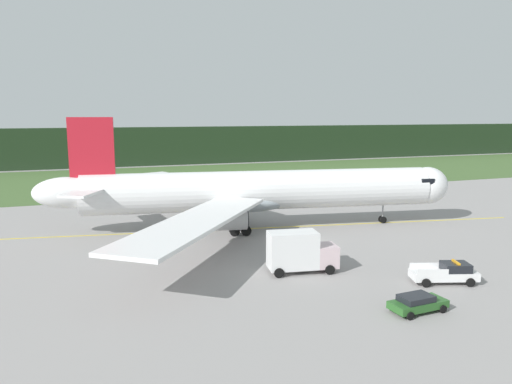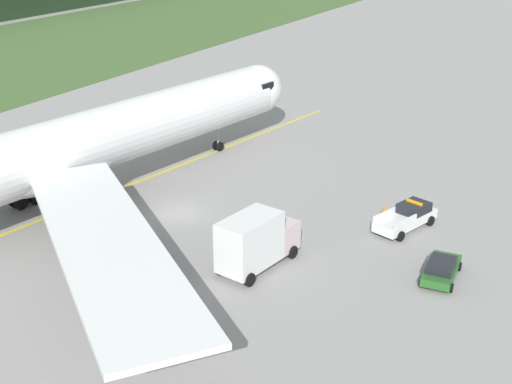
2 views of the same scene
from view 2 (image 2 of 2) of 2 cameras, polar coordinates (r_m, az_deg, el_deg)
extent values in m
plane|color=gray|center=(54.28, -6.43, -1.77)|extent=(320.00, 320.00, 0.00)
cube|color=yellow|center=(57.54, -14.01, -0.88)|extent=(68.65, 11.68, 0.01)
cylinder|color=silver|center=(55.83, -14.47, 3.74)|extent=(43.68, 11.97, 4.92)
ellipsoid|color=silver|center=(71.22, 0.09, 8.47)|extent=(6.15, 5.74, 4.92)
ellipsoid|color=#A2ADB4|center=(55.07, -16.10, 1.81)|extent=(13.09, 7.13, 2.71)
cube|color=black|center=(70.11, -0.51, 8.96)|extent=(2.54, 4.91, 0.70)
cube|color=silver|center=(41.00, -12.32, -3.95)|extent=(19.82, 23.45, 0.35)
cylinder|color=#B4B4B4|center=(48.23, -13.59, -1.63)|extent=(4.28, 3.15, 2.54)
cylinder|color=black|center=(49.37, -11.79, -0.89)|extent=(0.50, 2.33, 2.34)
cylinder|color=gray|center=(67.51, -3.17, 4.79)|extent=(0.20, 0.20, 2.44)
cylinder|color=black|center=(68.06, -3.31, 3.85)|extent=(0.92, 0.36, 0.90)
cylinder|color=black|center=(67.73, -2.98, 3.76)|extent=(0.92, 0.36, 0.90)
cylinder|color=gray|center=(57.66, -18.61, 0.60)|extent=(0.28, 0.28, 2.44)
cylinder|color=black|center=(58.18, -17.70, -0.39)|extent=(1.23, 0.49, 1.20)
cylinder|color=black|center=(58.73, -18.10, -0.23)|extent=(1.23, 0.49, 1.20)
cylinder|color=black|center=(57.49, -18.83, -0.82)|extent=(1.23, 0.49, 1.20)
cylinder|color=black|center=(58.04, -19.22, -0.65)|extent=(1.23, 0.49, 1.20)
cylinder|color=gray|center=(52.72, -14.69, -1.00)|extent=(0.28, 0.28, 2.44)
cylinder|color=black|center=(53.84, -14.21, -1.86)|extent=(1.23, 0.49, 1.20)
cylinder|color=black|center=(53.33, -13.74, -2.06)|extent=(1.23, 0.49, 1.20)
cylinder|color=black|center=(53.10, -15.38, -2.34)|extent=(1.23, 0.49, 1.20)
cylinder|color=black|center=(52.57, -14.92, -2.55)|extent=(1.23, 0.49, 1.20)
cube|color=silver|center=(52.28, 12.21, -2.27)|extent=(5.88, 3.54, 0.70)
cube|color=black|center=(52.77, 12.90, -1.26)|extent=(2.66, 2.37, 0.70)
cube|color=silver|center=(51.51, 10.58, -1.82)|extent=(2.57, 0.92, 0.45)
cube|color=silver|center=(50.57, 12.23, -2.43)|extent=(2.57, 0.92, 0.45)
cube|color=orange|center=(52.60, 12.94, -0.83)|extent=(0.61, 1.34, 0.16)
cylinder|color=black|center=(54.36, 12.49, -1.71)|extent=(0.80, 0.46, 0.76)
cylinder|color=black|center=(53.41, 14.21, -2.33)|extent=(0.80, 0.46, 0.76)
cylinder|color=black|center=(51.51, 10.07, -2.91)|extent=(0.80, 0.46, 0.76)
cylinder|color=black|center=(50.51, 11.84, -3.59)|extent=(0.80, 0.46, 0.76)
cube|color=beige|center=(47.32, 1.87, -3.49)|extent=(2.25, 2.66, 2.00)
cube|color=silver|center=(44.74, -0.51, -4.12)|extent=(4.77, 3.06, 3.38)
cylinder|color=#99999E|center=(46.18, 0.18, -5.70)|extent=(0.78, 0.22, 1.04)
cylinder|color=#99999E|center=(44.95, -1.21, -6.55)|extent=(0.78, 0.22, 1.04)
cylinder|color=black|center=(48.40, 0.70, -4.18)|extent=(0.93, 0.40, 0.90)
cylinder|color=black|center=(47.16, 3.04, -4.97)|extent=(0.93, 0.40, 0.90)
cylinder|color=black|center=(45.14, -2.94, -6.32)|extent=(0.93, 0.40, 0.90)
cylinder|color=black|center=(43.80, -0.53, -7.25)|extent=(0.93, 0.40, 0.90)
cube|color=#275823|center=(46.17, 15.04, -6.25)|extent=(4.44, 2.12, 0.55)
cube|color=black|center=(45.75, 15.05, -5.82)|extent=(2.53, 1.77, 0.45)
cylinder|color=black|center=(47.74, 14.25, -5.54)|extent=(0.61, 0.22, 0.60)
cylinder|color=black|center=(47.53, 16.46, -5.93)|extent=(0.61, 0.22, 0.60)
cylinder|color=black|center=(45.11, 13.47, -7.21)|extent=(0.61, 0.22, 0.60)
cylinder|color=black|center=(44.88, 15.81, -7.63)|extent=(0.61, 0.22, 0.60)
cube|color=black|center=(54.70, 10.51, -1.80)|extent=(0.62, 0.62, 0.03)
cone|color=orange|center=(54.55, 10.54, -1.43)|extent=(0.48, 0.48, 0.74)
camera|label=1|loc=(27.06, 71.61, -10.43)|focal=33.85mm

